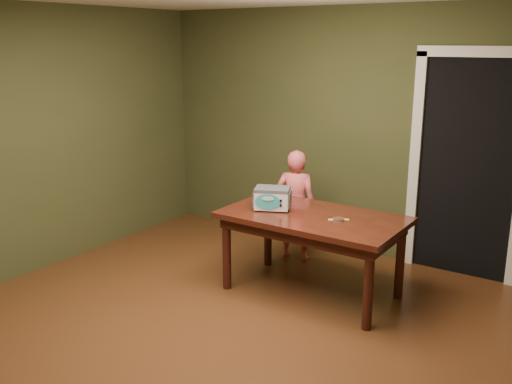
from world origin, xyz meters
The scene contains 8 objects.
floor centered at (0.00, 0.00, 0.00)m, with size 5.00×5.00×0.00m, color #582D19.
room_shell centered at (0.00, 0.00, 1.71)m, with size 4.52×5.02×2.61m.
doorway centered at (1.30, 2.78, 1.06)m, with size 1.10×0.66×2.25m.
dining_table centered at (0.31, 1.25, 0.65)m, with size 1.60×0.91×0.75m.
toy_oven centered at (-0.08, 1.19, 0.86)m, with size 0.38×0.33×0.21m.
baking_pan centered at (0.57, 1.23, 0.76)m, with size 0.10×0.10×0.02m.
spatula centered at (0.57, 1.24, 0.75)m, with size 0.18×0.03×0.01m, color #F7F16B.
child centered at (-0.25, 1.92, 0.59)m, with size 0.43×0.28×1.17m, color #ED6164.
Camera 1 is at (2.59, -3.04, 2.25)m, focal length 40.00 mm.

